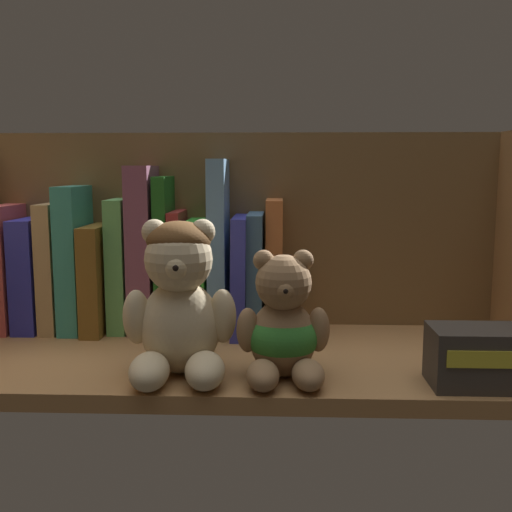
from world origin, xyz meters
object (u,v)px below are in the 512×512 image
Objects in this scene: book_4 at (101,277)px; book_9 at (199,275)px; book_5 at (122,265)px; book_12 at (256,272)px; book_11 at (238,273)px; book_13 at (274,266)px; book_0 at (9,267)px; book_2 at (57,266)px; book_1 at (34,274)px; teddy_bear_larger at (179,302)px; book_7 at (166,254)px; book_10 at (219,246)px; book_6 at (145,249)px; book_8 at (181,271)px; book_3 at (77,258)px; teddy_bear_smaller at (283,328)px; small_product_box at (484,357)px.

book_9 is (14.24, 0.00, 0.38)cm from book_4.
book_12 is at bearing 0.00° from book_5.
book_13 is (5.16, 0.00, 1.13)cm from book_11.
book_0 is at bearing 180.00° from book_9.
book_0 is 1.18× the size of book_4.
book_1 is at bearing 180.00° from book_2.
book_12 is at bearing 68.26° from teddy_bear_larger.
book_7 is 0.90× the size of book_10.
book_4 is at bearing 180.00° from book_6.
book_5 is at bearing 0.00° from book_4.
book_8 is at bearing 180.00° from book_9.
book_9 is at bearing 180.00° from book_10.
book_5 is at bearing 180.00° from book_13.
book_0 is 3.76cm from book_1.
teddy_bear_larger is at bearing -75.11° from book_7.
book_3 is 4.29cm from book_4.
book_2 reaches higher than book_1.
book_10 is at bearing 0.00° from book_9.
book_3 is 17.70cm from book_9.
book_10 is (30.58, 0.00, 3.20)cm from book_0.
book_6 reaches higher than teddy_bear_smaller.
book_6 is 8.63cm from book_9.
book_9 is 0.91× the size of teddy_bear_larger.
book_7 reaches higher than book_8.
book_6 is at bearing 0.00° from book_3.
book_7 is 1.33× the size of book_11.
teddy_bear_larger reaches higher than book_12.
book_6 is at bearing 180.00° from book_12.
teddy_bear_larger is 1.55× the size of small_product_box.
book_12 is 0.96× the size of teddy_bear_larger.
book_6 is (6.47, 0.00, 4.14)cm from book_4.
book_7 is (9.47, 0.00, 3.40)cm from book_4.
book_6 reaches higher than small_product_box.
book_11 is (26.26, 0.00, -0.84)cm from book_2.
book_3 is 35.92cm from teddy_bear_smaller.
book_10 reaches higher than book_7.
book_10 is at bearing 82.39° from teddy_bear_larger.
book_7 is at bearing 0.00° from book_1.
book_4 is 10.06cm from book_7.
book_12 reaches higher than teddy_bear_smaller.
teddy_bear_larger is (-10.39, -19.40, -1.06)cm from book_13.
book_3 is 1.29× the size of book_9.
book_2 is at bearing 148.61° from teddy_bear_smaller.
book_2 is 26.27cm from book_11.
book_9 is at bearing 91.16° from teddy_bear_larger.
book_5 is 6.56cm from book_7.
teddy_bear_smaller is (6.37, -19.90, -2.64)cm from book_11.
book_9 reaches higher than small_product_box.
book_10 is 1.44× the size of book_12.
book_10 is (14.11, 0.00, 2.77)cm from book_5.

